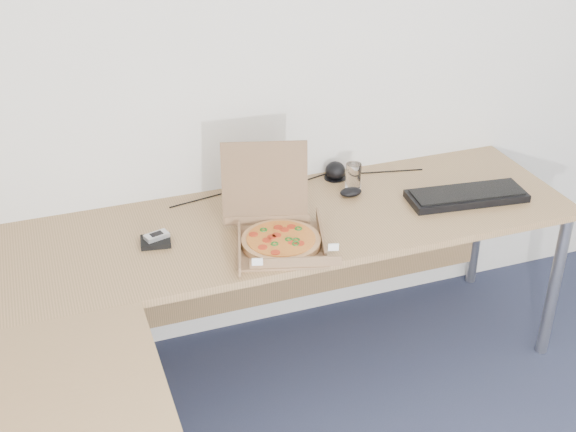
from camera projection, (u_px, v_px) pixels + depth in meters
name	position (u px, v px, depth m)	size (l,w,h in m)	color
desk	(214.00, 308.00, 2.54)	(2.50, 2.20, 0.73)	#9E774B
pizza_box	(279.00, 235.00, 2.82)	(0.33, 0.38, 0.34)	#876343
drinking_glass	(353.00, 176.00, 3.20)	(0.07, 0.07, 0.11)	white
keyboard	(466.00, 196.00, 3.14)	(0.49, 0.17, 0.03)	black
mouse	(351.00, 192.00, 3.17)	(0.09, 0.06, 0.03)	black
wallet	(156.00, 242.00, 2.83)	(0.11, 0.09, 0.02)	black
phone	(157.00, 236.00, 2.84)	(0.09, 0.05, 0.02)	#B2B5BA
dome_speaker	(335.00, 170.00, 3.30)	(0.10, 0.10, 0.08)	black
cable_bundle	(294.00, 184.00, 3.26)	(0.55, 0.04, 0.01)	black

